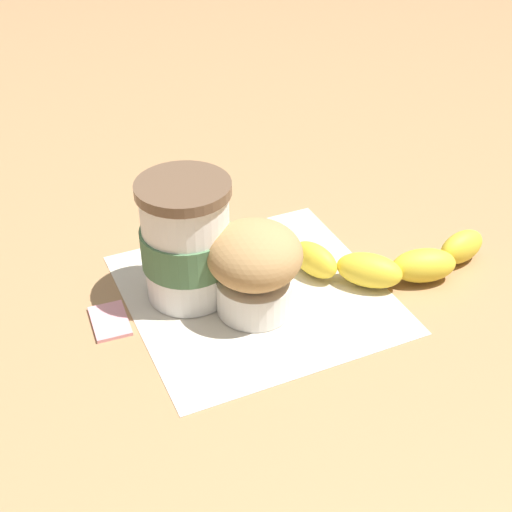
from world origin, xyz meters
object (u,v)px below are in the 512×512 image
at_px(coffee_cup, 186,241).
at_px(muffin, 255,266).
at_px(banana, 393,262).
at_px(sugar_packet, 110,322).

distance_m(coffee_cup, muffin, 0.07).
bearing_deg(banana, muffin, -177.19).
xyz_separation_m(muffin, sugar_packet, (-0.13, 0.02, -0.05)).
height_order(coffee_cup, muffin, coffee_cup).
height_order(coffee_cup, banana, coffee_cup).
xyz_separation_m(coffee_cup, banana, (0.20, -0.04, -0.04)).
xyz_separation_m(banana, sugar_packet, (-0.28, 0.01, -0.01)).
height_order(muffin, banana, muffin).
distance_m(coffee_cup, banana, 0.20).
bearing_deg(banana, sugar_packet, 177.54).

